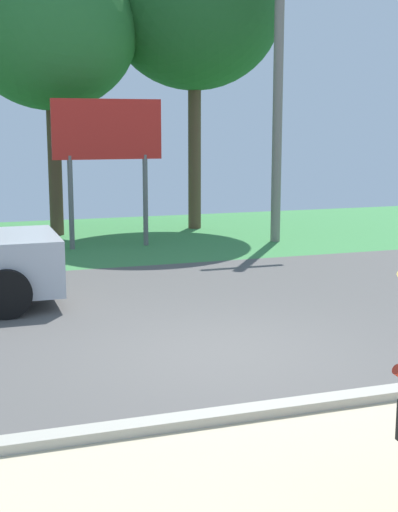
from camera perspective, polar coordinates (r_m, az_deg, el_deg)
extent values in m
cube|color=#565451|center=(11.14, -1.83, -4.96)|extent=(40.00, 8.00, 0.10)
cube|color=#408A48|center=(18.78, -8.91, 1.22)|extent=(40.00, 8.00, 0.10)
cube|color=#B2AD9E|center=(7.56, 7.16, -11.80)|extent=(40.00, 0.24, 0.10)
cylinder|color=black|center=(11.25, -15.06, -2.90)|extent=(0.76, 0.28, 0.76)
cylinder|color=gray|center=(18.03, 6.27, 11.64)|extent=(0.24, 0.24, 6.63)
cylinder|color=slate|center=(17.10, -10.15, 4.18)|extent=(0.12, 0.12, 2.20)
cylinder|color=slate|center=(17.46, -4.28, 4.44)|extent=(0.12, 0.12, 2.20)
cube|color=red|center=(17.16, -7.31, 9.97)|extent=(2.60, 0.10, 1.40)
cylinder|color=brown|center=(19.40, -11.40, 7.33)|extent=(0.36, 0.36, 3.87)
ellipsoid|color=#286B2D|center=(19.53, -11.76, 17.22)|extent=(4.47, 4.47, 4.06)
cylinder|color=brown|center=(20.29, -0.36, 8.52)|extent=(0.36, 0.36, 4.48)
ellipsoid|color=#1E5623|center=(20.52, -0.37, 19.05)|extent=(4.75, 4.75, 4.31)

